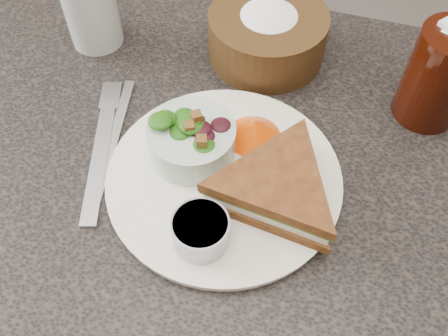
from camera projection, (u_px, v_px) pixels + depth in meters
dining_table at (227, 282)px, 0.94m from camera, size 1.00×0.70×0.75m
dinner_plate at (224, 179)px, 0.62m from camera, size 0.29×0.29×0.01m
sandwich at (277, 188)px, 0.57m from camera, size 0.20×0.20×0.05m
salad_bowl at (192, 136)px, 0.61m from camera, size 0.12×0.12×0.06m
dressing_ramekin at (201, 231)px, 0.55m from camera, size 0.07×0.07×0.04m
orange_wedge at (254, 129)px, 0.63m from camera, size 0.10×0.10×0.03m
fork at (100, 155)px, 0.64m from camera, size 0.08×0.20×0.01m
knife at (114, 137)px, 0.66m from camera, size 0.05×0.20×0.00m
bread_basket at (268, 28)px, 0.71m from camera, size 0.22×0.22×0.10m
cola_glass at (441, 73)px, 0.63m from camera, size 0.11×0.11×0.15m
water_glass at (90, 8)px, 0.72m from camera, size 0.09×0.09×0.12m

